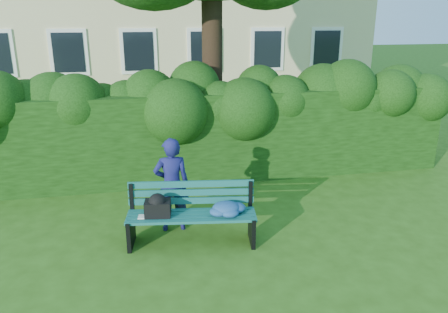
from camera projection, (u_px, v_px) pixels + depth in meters
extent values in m
plane|color=#2E5314|center=(231.00, 222.00, 7.19)|extent=(80.00, 80.00, 0.00)
cube|color=white|center=(69.00, 52.00, 15.17)|extent=(1.30, 0.08, 1.60)
cube|color=black|center=(69.00, 53.00, 15.14)|extent=(1.05, 0.04, 1.35)
cube|color=white|center=(139.00, 51.00, 15.63)|extent=(1.30, 0.08, 1.60)
cube|color=black|center=(139.00, 51.00, 15.59)|extent=(1.05, 0.04, 1.35)
cube|color=white|center=(205.00, 50.00, 16.09)|extent=(1.30, 0.08, 1.60)
cube|color=black|center=(205.00, 50.00, 16.05)|extent=(1.05, 0.04, 1.35)
cube|color=white|center=(267.00, 49.00, 16.55)|extent=(1.30, 0.08, 1.60)
cube|color=black|center=(268.00, 49.00, 16.51)|extent=(1.05, 0.04, 1.35)
cube|color=white|center=(326.00, 48.00, 17.01)|extent=(1.30, 0.08, 1.60)
cube|color=black|center=(327.00, 48.00, 16.97)|extent=(1.05, 0.04, 1.35)
cube|color=black|center=(208.00, 135.00, 8.96)|extent=(10.00, 1.00, 1.80)
cylinder|color=black|center=(212.00, 46.00, 9.39)|extent=(0.44, 0.44, 5.21)
cube|color=#115548|center=(191.00, 221.00, 6.22)|extent=(1.88, 0.37, 0.04)
cube|color=#115548|center=(191.00, 218.00, 6.33)|extent=(1.88, 0.37, 0.04)
cube|color=#115548|center=(192.00, 214.00, 6.45)|extent=(1.88, 0.37, 0.04)
cube|color=#115548|center=(192.00, 211.00, 6.56)|extent=(1.88, 0.37, 0.04)
cube|color=#115548|center=(192.00, 201.00, 6.60)|extent=(1.87, 0.31, 0.10)
cube|color=#115548|center=(191.00, 192.00, 6.57)|extent=(1.87, 0.31, 0.10)
cube|color=#115548|center=(191.00, 184.00, 6.54)|extent=(1.87, 0.31, 0.10)
cube|color=black|center=(131.00, 232.00, 6.41)|extent=(0.13, 0.50, 0.44)
cube|color=black|center=(132.00, 198.00, 6.53)|extent=(0.07, 0.07, 0.45)
cube|color=black|center=(129.00, 220.00, 6.30)|extent=(0.12, 0.42, 0.05)
cube|color=black|center=(252.00, 228.00, 6.51)|extent=(0.13, 0.50, 0.44)
cube|color=black|center=(250.00, 195.00, 6.63)|extent=(0.07, 0.07, 0.45)
cube|color=black|center=(252.00, 216.00, 6.40)|extent=(0.12, 0.42, 0.05)
cube|color=white|center=(144.00, 217.00, 6.30)|extent=(0.20, 0.15, 0.02)
cube|color=black|center=(158.00, 208.00, 6.32)|extent=(0.40, 0.30, 0.23)
imported|color=navy|center=(172.00, 185.00, 6.74)|extent=(0.55, 0.36, 1.50)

